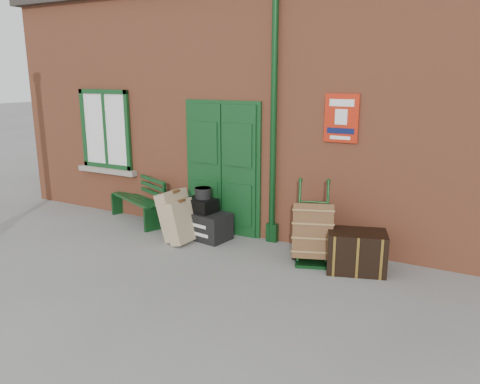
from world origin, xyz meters
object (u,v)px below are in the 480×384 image
Objects in this scene: bench at (140,198)px; dark_trunk at (356,251)px; porter_trolley at (313,232)px; houdini_trunk at (204,225)px.

bench is 4.20m from dark_trunk.
porter_trolley reaches higher than dark_trunk.
porter_trolley is (3.52, -0.37, 0.02)m from bench.
bench reaches higher than dark_trunk.
houdini_trunk is at bearing 13.87° from bench.
porter_trolley is at bearing 158.86° from dark_trunk.
porter_trolley is 1.49× the size of dark_trunk.
bench is at bearing 153.91° from porter_trolley.
bench is 1.85× the size of dark_trunk.
porter_trolley is at bearing 16.88° from bench.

